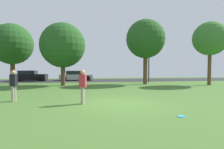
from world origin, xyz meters
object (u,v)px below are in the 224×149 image
object	(u,v)px
oak_tree_center	(210,39)
street_lamp_post	(149,63)
birch_tree_lone	(145,39)
person_thrower	(14,84)
frisbee_disc	(181,116)
oak_tree_right	(12,44)
parked_car_black	(29,76)
person_catcher	(83,85)
parked_car_silver	(76,76)
oak_tree_left	(63,45)

from	to	relation	value
oak_tree_center	street_lamp_post	size ratio (longest dim) A/B	1.40
birch_tree_lone	street_lamp_post	world-z (taller)	birch_tree_lone
street_lamp_post	person_thrower	bearing A→B (deg)	-135.80
person_thrower	frisbee_disc	size ratio (longest dim) A/B	6.00
frisbee_disc	street_lamp_post	size ratio (longest dim) A/B	0.06
oak_tree_right	person_thrower	size ratio (longest dim) A/B	3.92
oak_tree_right	parked_car_black	bearing A→B (deg)	84.74
person_catcher	parked_car_silver	bearing A→B (deg)	-67.40
oak_tree_center	person_catcher	bearing A→B (deg)	-147.84
oak_tree_center	birch_tree_lone	bearing A→B (deg)	164.34
birch_tree_lone	oak_tree_right	bearing A→B (deg)	171.47
parked_car_black	street_lamp_post	world-z (taller)	street_lamp_post
frisbee_disc	oak_tree_left	bearing A→B (deg)	115.26
birch_tree_lone	street_lamp_post	size ratio (longest dim) A/B	1.50
oak_tree_center	street_lamp_post	bearing A→B (deg)	138.99
person_catcher	street_lamp_post	size ratio (longest dim) A/B	0.37
oak_tree_left	person_thrower	world-z (taller)	oak_tree_left
oak_tree_left	person_catcher	xyz separation A→B (m)	(2.08, -9.15, -2.96)
oak_tree_center	parked_car_silver	size ratio (longest dim) A/B	1.44
oak_tree_center	parked_car_silver	bearing A→B (deg)	148.50
parked_car_silver	oak_tree_center	bearing A→B (deg)	-31.50
person_catcher	parked_car_silver	xyz separation A→B (m)	(-1.27, 16.14, -0.31)
oak_tree_left	frisbee_disc	bearing A→B (deg)	-64.74
oak_tree_right	oak_tree_center	size ratio (longest dim) A/B	1.01
frisbee_disc	street_lamp_post	distance (m)	15.49
frisbee_disc	parked_car_black	xyz separation A→B (m)	(-10.75, 18.65, 0.62)
parked_car_black	parked_car_silver	bearing A→B (deg)	2.96
oak_tree_right	parked_car_black	distance (m)	5.57
birch_tree_lone	street_lamp_post	xyz separation A→B (m)	(1.26, 2.50, -2.46)
birch_tree_lone	frisbee_disc	distance (m)	13.45
parked_car_silver	person_thrower	bearing A→B (deg)	-98.82
person_catcher	frisbee_disc	xyz separation A→B (m)	(3.56, -2.81, -0.90)
oak_tree_right	parked_car_black	world-z (taller)	oak_tree_right
oak_tree_center	oak_tree_left	world-z (taller)	oak_tree_center
parked_car_silver	street_lamp_post	size ratio (longest dim) A/B	0.97
oak_tree_right	person_thrower	world-z (taller)	oak_tree_right
birch_tree_lone	frisbee_disc	world-z (taller)	birch_tree_lone
oak_tree_left	person_catcher	bearing A→B (deg)	-77.17
oak_tree_center	person_thrower	distance (m)	17.68
birch_tree_lone	parked_car_black	size ratio (longest dim) A/B	1.60
oak_tree_left	parked_car_black	xyz separation A→B (m)	(-5.10, 6.69, -3.24)
oak_tree_right	street_lamp_post	world-z (taller)	oak_tree_right
oak_tree_right	parked_car_silver	bearing A→B (deg)	35.92
person_catcher	birch_tree_lone	bearing A→B (deg)	-105.38
person_thrower	person_catcher	size ratio (longest dim) A/B	0.98
person_thrower	person_catcher	bearing A→B (deg)	0.00
birch_tree_lone	oak_tree_center	world-z (taller)	birch_tree_lone
oak_tree_center	oak_tree_right	bearing A→B (deg)	169.25
oak_tree_left	parked_car_black	world-z (taller)	oak_tree_left
person_thrower	street_lamp_post	distance (m)	15.58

